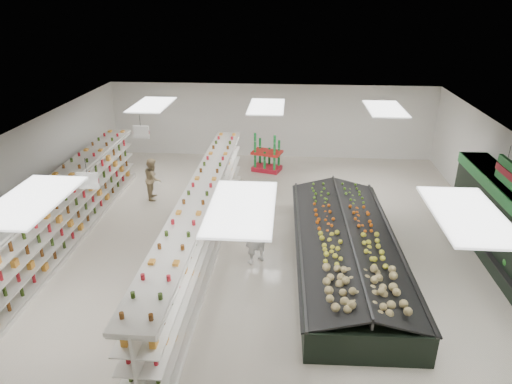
# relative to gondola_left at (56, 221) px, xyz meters

# --- Properties ---
(floor) EXTENTS (16.00, 16.00, 0.00)m
(floor) POSITION_rel_gondola_left_xyz_m (5.61, 0.55, -0.89)
(floor) COLOR beige
(floor) RESTS_ON ground
(ceiling) EXTENTS (14.00, 16.00, 0.02)m
(ceiling) POSITION_rel_gondola_left_xyz_m (5.61, 0.55, 2.31)
(ceiling) COLOR white
(ceiling) RESTS_ON wall_back
(wall_back) EXTENTS (14.00, 0.02, 3.20)m
(wall_back) POSITION_rel_gondola_left_xyz_m (5.61, 8.55, 0.71)
(wall_back) COLOR white
(wall_back) RESTS_ON floor
(wall_left) EXTENTS (0.02, 16.00, 3.20)m
(wall_left) POSITION_rel_gondola_left_xyz_m (-1.39, 0.55, 0.71)
(wall_left) COLOR white
(wall_left) RESTS_ON floor
(aisle_sign_near) EXTENTS (0.52, 0.06, 0.75)m
(aisle_sign_near) POSITION_rel_gondola_left_xyz_m (1.81, -1.45, 1.86)
(aisle_sign_near) COLOR white
(aisle_sign_near) RESTS_ON ceiling
(aisle_sign_far) EXTENTS (0.52, 0.06, 0.75)m
(aisle_sign_far) POSITION_rel_gondola_left_xyz_m (1.81, 2.55, 1.86)
(aisle_sign_far) COLOR white
(aisle_sign_far) RESTS_ON ceiling
(gondola_left) EXTENTS (0.98, 11.20, 1.94)m
(gondola_left) POSITION_rel_gondola_left_xyz_m (0.00, 0.00, 0.00)
(gondola_left) COLOR silver
(gondola_left) RESTS_ON floor
(gondola_center) EXTENTS (0.91, 11.12, 1.93)m
(gondola_center) POSITION_rel_gondola_left_xyz_m (4.11, 0.03, -0.01)
(gondola_center) COLOR silver
(gondola_center) RESTS_ON floor
(produce_island) EXTENTS (2.88, 7.51, 1.11)m
(produce_island) POSITION_rel_gondola_left_xyz_m (8.02, -0.19, -0.39)
(produce_island) COLOR black
(produce_island) RESTS_ON floor
(soda_endcap) EXTENTS (1.33, 1.09, 1.48)m
(soda_endcap) POSITION_rel_gondola_left_xyz_m (5.53, 6.71, -0.17)
(soda_endcap) COLOR #AA1324
(soda_endcap) RESTS_ON floor
(shopper_main) EXTENTS (0.79, 0.76, 1.83)m
(shopper_main) POSITION_rel_gondola_left_xyz_m (5.61, -0.28, 0.02)
(shopper_main) COLOR silver
(shopper_main) RESTS_ON floor
(shopper_background) EXTENTS (0.56, 0.78, 1.48)m
(shopper_background) POSITION_rel_gondola_left_xyz_m (1.68, 3.66, -0.15)
(shopper_background) COLOR tan
(shopper_background) RESTS_ON floor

